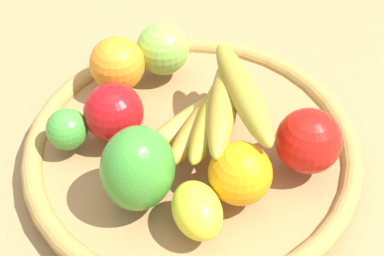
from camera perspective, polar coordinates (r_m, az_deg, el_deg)
name	(u,v)px	position (r m, az deg, el deg)	size (l,w,h in m)	color
ground_plane	(192,159)	(0.70, 0.00, -3.20)	(2.40, 2.40, 0.00)	#97764B
basket	(192,149)	(0.69, 0.00, -2.19)	(0.41, 0.41, 0.04)	#A17648
apple_1	(114,112)	(0.66, -7.97, 1.58)	(0.07, 0.07, 0.07)	#B81014
banana_bunch	(216,108)	(0.65, 2.50, 2.06)	(0.18, 0.17, 0.09)	gold
orange_0	(240,173)	(0.60, 4.92, -4.63)	(0.07, 0.07, 0.07)	orange
bell_pepper	(138,168)	(0.59, -5.54, -4.11)	(0.08, 0.08, 0.10)	#3C8F2D
apple_2	(163,49)	(0.75, -3.01, 8.06)	(0.07, 0.07, 0.07)	#81BA43
lime_0	(67,129)	(0.67, -12.58, -0.11)	(0.05, 0.05, 0.05)	green
apple_0	(308,141)	(0.64, 11.76, -1.30)	(0.07, 0.07, 0.07)	red
orange_1	(117,64)	(0.73, -7.61, 6.47)	(0.07, 0.07, 0.07)	orange
lemon_0	(197,210)	(0.58, 0.51, -8.38)	(0.07, 0.05, 0.05)	yellow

